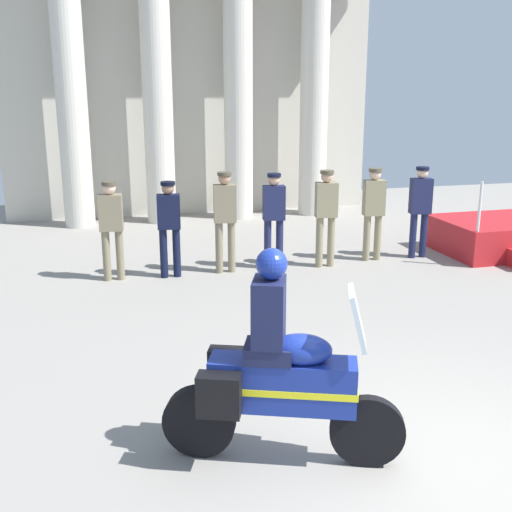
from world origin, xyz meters
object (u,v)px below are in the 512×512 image
Objects in this scene: officer_in_row_0 at (111,223)px; officer_in_row_5 at (374,207)px; officer_in_row_2 at (225,214)px; officer_in_row_4 at (326,210)px; officer_in_row_1 at (169,221)px; motorcycle_with_rider at (274,375)px; officer_in_row_6 at (420,205)px; officer_in_row_3 at (274,213)px.

officer_in_row_0 is 4.71m from officer_in_row_5.
officer_in_row_4 is at bearing -175.04° from officer_in_row_2.
officer_in_row_1 is 5.68m from motorcycle_with_rider.
officer_in_row_6 is at bearing -171.86° from officer_in_row_0.
officer_in_row_0 reaches higher than officer_in_row_1.
officer_in_row_5 is (2.81, 0.09, -0.03)m from officer_in_row_2.
officer_in_row_3 is (0.88, 0.03, -0.03)m from officer_in_row_2.
officer_in_row_5 is 1.00× the size of officer_in_row_6.
officer_in_row_2 is at bearing -169.59° from officer_in_row_1.
officer_in_row_4 reaches higher than officer_in_row_6.
motorcycle_with_rider is at bearing 81.69° from officer_in_row_3.
officer_in_row_4 is (1.81, -0.10, -0.01)m from officer_in_row_2.
officer_in_row_4 is (2.77, -0.06, 0.06)m from officer_in_row_1.
motorcycle_with_rider is at bearing 59.84° from officer_in_row_6.
officer_in_row_2 is 2.81m from officer_in_row_5.
officer_in_row_3 is at bearing 9.76° from officer_in_row_5.
officer_in_row_2 is 3.73m from officer_in_row_6.
officer_in_row_0 is 0.95× the size of officer_in_row_2.
officer_in_row_1 is at bearing 10.25° from officer_in_row_3.
officer_in_row_6 is (5.63, 0.01, 0.03)m from officer_in_row_0.
officer_in_row_3 reaches higher than officer_in_row_0.
motorcycle_with_rider is (0.16, -5.68, -0.17)m from officer_in_row_1.
officer_in_row_5 is 0.92m from officer_in_row_6.
motorcycle_with_rider reaches higher than officer_in_row_0.
officer_in_row_0 is 0.97× the size of officer_in_row_6.
officer_in_row_5 is at bearing 79.54° from motorcycle_with_rider.
officer_in_row_2 is at bearing 9.86° from officer_in_row_5.
officer_in_row_0 is at bearing 122.22° from motorcycle_with_rider.
officer_in_row_6 is 0.86× the size of motorcycle_with_rider.
officer_in_row_2 is 1.01× the size of officer_in_row_4.
officer_in_row_0 is 5.63m from officer_in_row_6.
motorcycle_with_rider is (-3.61, -5.81, -0.22)m from officer_in_row_5.
officer_in_row_2 reaches higher than officer_in_row_3.
officer_in_row_1 is 0.93× the size of officer_in_row_2.
officer_in_row_5 is at bearing -171.29° from officer_in_row_0.
motorcycle_with_rider is at bearing 73.13° from officer_in_row_4.
officer_in_row_2 reaches higher than officer_in_row_0.
officer_in_row_3 is 0.99× the size of officer_in_row_6.
officer_in_row_1 is 0.94× the size of officer_in_row_4.
officer_in_row_3 is 6.00m from motorcycle_with_rider.
officer_in_row_5 is (4.71, 0.05, 0.03)m from officer_in_row_0.
officer_in_row_0 is at bearing 7.98° from officer_in_row_3.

